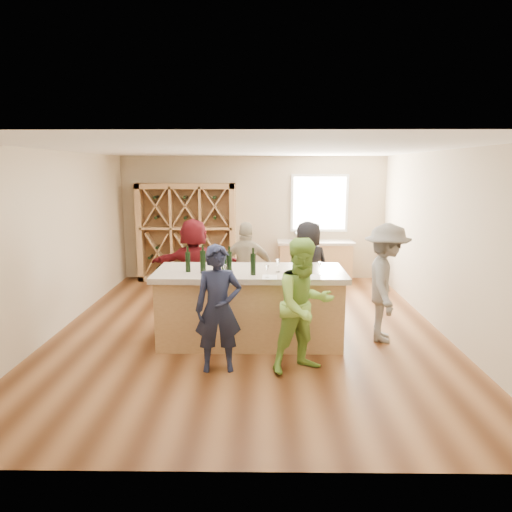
{
  "coord_description": "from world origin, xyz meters",
  "views": [
    {
      "loc": [
        0.19,
        -6.93,
        2.52
      ],
      "look_at": [
        0.1,
        0.2,
        1.15
      ],
      "focal_mm": 32.0,
      "sensor_mm": 36.0,
      "label": 1
    }
  ],
  "objects_px": {
    "sink": "(307,237)",
    "person_far_right": "(308,268)",
    "person_near_left": "(218,309)",
    "person_far_mid": "(247,270)",
    "wine_bottle_a": "(188,262)",
    "wine_bottle_f": "(253,264)",
    "wine_rack": "(187,232)",
    "tasting_counter_base": "(250,309)",
    "person_server": "(386,283)",
    "person_far_left": "(194,267)",
    "wine_bottle_e": "(229,262)",
    "wine_bottle_b": "(203,262)",
    "wine_bottle_c": "(215,261)",
    "person_near_right": "(304,306)",
    "wine_bottle_d": "(224,263)"
  },
  "relations": [
    {
      "from": "wine_bottle_b",
      "to": "person_server",
      "type": "distance_m",
      "value": 2.68
    },
    {
      "from": "wine_bottle_d",
      "to": "person_far_right",
      "type": "height_order",
      "value": "person_far_right"
    },
    {
      "from": "wine_bottle_c",
      "to": "person_server",
      "type": "relative_size",
      "value": 0.17
    },
    {
      "from": "wine_bottle_a",
      "to": "wine_bottle_f",
      "type": "distance_m",
      "value": 0.94
    },
    {
      "from": "person_far_right",
      "to": "person_near_left",
      "type": "bearing_deg",
      "value": 41.39
    },
    {
      "from": "sink",
      "to": "person_far_right",
      "type": "relative_size",
      "value": 0.33
    },
    {
      "from": "person_near_left",
      "to": "person_far_mid",
      "type": "bearing_deg",
      "value": 76.54
    },
    {
      "from": "wine_bottle_c",
      "to": "person_far_left",
      "type": "xyz_separation_m",
      "value": [
        -0.5,
        1.36,
        -0.38
      ]
    },
    {
      "from": "person_near_left",
      "to": "person_near_right",
      "type": "height_order",
      "value": "person_near_right"
    },
    {
      "from": "person_server",
      "to": "wine_rack",
      "type": "bearing_deg",
      "value": 56.15
    },
    {
      "from": "person_far_left",
      "to": "wine_bottle_e",
      "type": "bearing_deg",
      "value": 117.53
    },
    {
      "from": "wine_bottle_b",
      "to": "person_server",
      "type": "relative_size",
      "value": 0.18
    },
    {
      "from": "person_near_left",
      "to": "person_far_left",
      "type": "xyz_separation_m",
      "value": [
        -0.63,
        2.29,
        0.04
      ]
    },
    {
      "from": "person_far_mid",
      "to": "person_far_right",
      "type": "bearing_deg",
      "value": -166.32
    },
    {
      "from": "wine_bottle_b",
      "to": "person_far_mid",
      "type": "bearing_deg",
      "value": 68.02
    },
    {
      "from": "wine_rack",
      "to": "person_near_left",
      "type": "height_order",
      "value": "wine_rack"
    },
    {
      "from": "tasting_counter_base",
      "to": "person_server",
      "type": "height_order",
      "value": "person_server"
    },
    {
      "from": "sink",
      "to": "wine_bottle_a",
      "type": "distance_m",
      "value": 4.35
    },
    {
      "from": "person_near_left",
      "to": "person_near_right",
      "type": "bearing_deg",
      "value": -5.94
    },
    {
      "from": "wine_bottle_a",
      "to": "person_far_mid",
      "type": "height_order",
      "value": "person_far_mid"
    },
    {
      "from": "wine_bottle_c",
      "to": "wine_bottle_a",
      "type": "bearing_deg",
      "value": -170.78
    },
    {
      "from": "wine_rack",
      "to": "sink",
      "type": "distance_m",
      "value": 2.7
    },
    {
      "from": "wine_bottle_d",
      "to": "person_far_left",
      "type": "bearing_deg",
      "value": 113.32
    },
    {
      "from": "wine_bottle_a",
      "to": "person_near_left",
      "type": "xyz_separation_m",
      "value": [
        0.51,
        -0.86,
        -0.42
      ]
    },
    {
      "from": "wine_bottle_b",
      "to": "person_far_left",
      "type": "bearing_deg",
      "value": 102.95
    },
    {
      "from": "sink",
      "to": "wine_bottle_a",
      "type": "bearing_deg",
      "value": -118.17
    },
    {
      "from": "person_far_right",
      "to": "person_far_left",
      "type": "bearing_deg",
      "value": -16.9
    },
    {
      "from": "sink",
      "to": "person_far_left",
      "type": "height_order",
      "value": "person_far_left"
    },
    {
      "from": "person_far_right",
      "to": "wine_bottle_f",
      "type": "height_order",
      "value": "person_far_right"
    },
    {
      "from": "tasting_counter_base",
      "to": "person_far_right",
      "type": "xyz_separation_m",
      "value": [
        0.98,
        1.38,
        0.32
      ]
    },
    {
      "from": "wine_rack",
      "to": "person_far_mid",
      "type": "distance_m",
      "value": 2.97
    },
    {
      "from": "wine_bottle_b",
      "to": "person_near_left",
      "type": "distance_m",
      "value": 0.93
    },
    {
      "from": "person_far_right",
      "to": "wine_bottle_a",
      "type": "bearing_deg",
      "value": 20.0
    },
    {
      "from": "wine_bottle_e",
      "to": "sink",
      "type": "bearing_deg",
      "value": 69.19
    },
    {
      "from": "tasting_counter_base",
      "to": "person_far_right",
      "type": "relative_size",
      "value": 1.59
    },
    {
      "from": "person_far_mid",
      "to": "tasting_counter_base",
      "type": "bearing_deg",
      "value": 98.41
    },
    {
      "from": "tasting_counter_base",
      "to": "person_server",
      "type": "xyz_separation_m",
      "value": [
        1.99,
        0.08,
        0.38
      ]
    },
    {
      "from": "wine_bottle_d",
      "to": "person_near_left",
      "type": "xyz_separation_m",
      "value": [
        -0.01,
        -0.79,
        -0.42
      ]
    },
    {
      "from": "wine_bottle_a",
      "to": "person_far_left",
      "type": "bearing_deg",
      "value": 94.97
    },
    {
      "from": "wine_bottle_a",
      "to": "wine_bottle_b",
      "type": "distance_m",
      "value": 0.24
    },
    {
      "from": "wine_bottle_e",
      "to": "wine_bottle_b",
      "type": "bearing_deg",
      "value": -169.14
    },
    {
      "from": "wine_rack",
      "to": "person_far_mid",
      "type": "relative_size",
      "value": 1.34
    },
    {
      "from": "tasting_counter_base",
      "to": "person_server",
      "type": "distance_m",
      "value": 2.02
    },
    {
      "from": "person_near_left",
      "to": "person_far_mid",
      "type": "distance_m",
      "value": 2.2
    },
    {
      "from": "person_server",
      "to": "wine_bottle_f",
      "type": "height_order",
      "value": "person_server"
    },
    {
      "from": "wine_rack",
      "to": "person_far_left",
      "type": "height_order",
      "value": "wine_rack"
    },
    {
      "from": "wine_rack",
      "to": "wine_bottle_d",
      "type": "bearing_deg",
      "value": -73.64
    },
    {
      "from": "wine_bottle_e",
      "to": "person_near_left",
      "type": "xyz_separation_m",
      "value": [
        -0.08,
        -0.85,
        -0.42
      ]
    },
    {
      "from": "person_far_left",
      "to": "wine_rack",
      "type": "bearing_deg",
      "value": -76.88
    },
    {
      "from": "wine_bottle_d",
      "to": "wine_bottle_f",
      "type": "distance_m",
      "value": 0.42
    }
  ]
}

